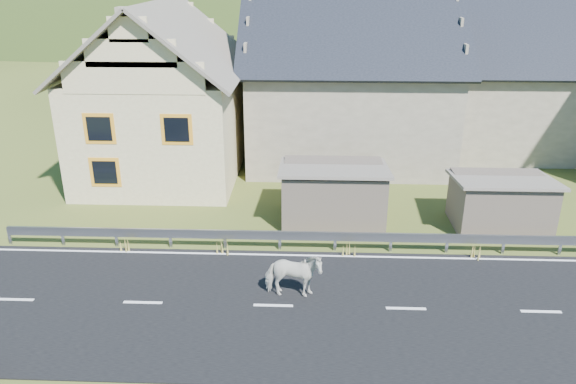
{
  "coord_description": "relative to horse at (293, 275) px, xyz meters",
  "views": [
    {
      "loc": [
        -2.96,
        -14.43,
        9.62
      ],
      "look_at": [
        -3.67,
        3.0,
        2.55
      ],
      "focal_mm": 35.0,
      "sensor_mm": 36.0,
      "label": 1
    }
  ],
  "objects": [
    {
      "name": "horse",
      "position": [
        0.0,
        0.0,
        0.0
      ],
      "size": [
        0.88,
        1.81,
        1.51
      ],
      "primitive_type": "imported",
      "rotation": [
        0.0,
        0.0,
        1.54
      ],
      "color": "beige",
      "rests_on": "road"
    },
    {
      "name": "house_cream",
      "position": [
        -6.59,
        11.47,
        3.56
      ],
      "size": [
        7.8,
        9.8,
        8.3
      ],
      "color": "beige",
      "rests_on": "ground"
    },
    {
      "name": "house_stone_b",
      "position": [
        12.41,
        16.47,
        3.44
      ],
      "size": [
        9.8,
        8.8,
        8.1
      ],
      "color": "gray",
      "rests_on": "ground"
    },
    {
      "name": "shed_left",
      "position": [
        1.41,
        5.97,
        0.31
      ],
      "size": [
        4.3,
        3.3,
        2.4
      ],
      "primitive_type": "cube",
      "color": "brown",
      "rests_on": "ground"
    },
    {
      "name": "guardrail",
      "position": [
        3.41,
        3.15,
        -0.23
      ],
      "size": [
        28.1,
        0.09,
        0.75
      ],
      "color": "#93969B",
      "rests_on": "ground"
    },
    {
      "name": "road",
      "position": [
        3.41,
        -0.53,
        -0.77
      ],
      "size": [
        60.0,
        7.0,
        0.04
      ],
      "primitive_type": "cube",
      "color": "black",
      "rests_on": "ground"
    },
    {
      "name": "mountain",
      "position": [
        8.41,
        179.47,
        -20.79
      ],
      "size": [
        440.0,
        280.0,
        260.0
      ],
      "primitive_type": "ellipsoid",
      "color": "#243916",
      "rests_on": "ground"
    },
    {
      "name": "lane_markings",
      "position": [
        3.41,
        -0.53,
        -0.75
      ],
      "size": [
        60.0,
        6.6,
        0.01
      ],
      "primitive_type": "cube",
      "color": "silver",
      "rests_on": "road"
    },
    {
      "name": "house_stone_a",
      "position": [
        2.41,
        14.47,
        3.84
      ],
      "size": [
        10.8,
        9.8,
        8.9
      ],
      "color": "gray",
      "rests_on": "ground"
    },
    {
      "name": "ground",
      "position": [
        3.41,
        -0.53,
        -0.79
      ],
      "size": [
        160.0,
        160.0,
        0.0
      ],
      "primitive_type": "plane",
      "color": "#323D16",
      "rests_on": "ground"
    },
    {
      "name": "shed_right",
      "position": [
        7.91,
        5.47,
        0.21
      ],
      "size": [
        3.8,
        2.9,
        2.2
      ],
      "primitive_type": "cube",
      "color": "brown",
      "rests_on": "ground"
    }
  ]
}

